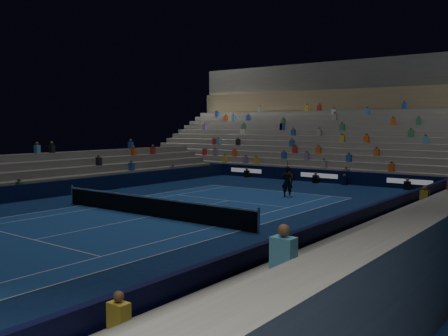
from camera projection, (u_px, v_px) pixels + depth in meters
ground at (151, 216)px, 24.69m from camera, size 90.00×90.00×0.00m
court_surface at (151, 216)px, 24.69m from camera, size 10.97×23.77×0.01m
sponsor_barrier_far at (320, 176)px, 39.30m from camera, size 44.00×0.25×1.00m
sponsor_barrier_east at (332, 232)px, 18.79m from camera, size 0.25×37.00×1.00m
sponsor_barrier_west at (39, 191)px, 30.51m from camera, size 0.25×37.00×1.00m
grandstand_main at (366, 137)px, 46.50m from camera, size 44.00×15.20×11.20m
grandstand_east at (427, 233)px, 16.66m from camera, size 5.00×37.00×2.50m
grandstand_west at (9, 180)px, 32.56m from camera, size 5.00×37.00×2.50m
tennis_net at (151, 206)px, 24.65m from camera, size 12.90×0.10×1.10m
tennis_player at (287, 182)px, 31.10m from camera, size 0.83×0.68×1.95m
broadcast_camera at (316, 179)px, 38.83m from camera, size 0.45×0.86×0.53m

